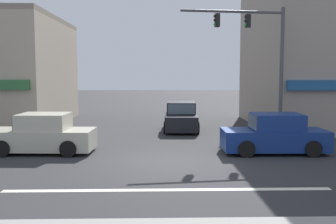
% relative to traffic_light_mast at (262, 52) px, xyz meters
% --- Properties ---
extents(ground_plane, '(120.00, 120.00, 0.00)m').
position_rel_traffic_light_mast_xyz_m(ground_plane, '(-4.54, -4.19, -4.18)').
color(ground_plane, '#2B2B2D').
extents(lane_marking_stripe, '(9.00, 0.24, 0.01)m').
position_rel_traffic_light_mast_xyz_m(lane_marking_stripe, '(-4.54, -7.69, -4.17)').
color(lane_marking_stripe, silver).
rests_on(lane_marking_stripe, ground).
extents(traffic_light_mast, '(4.86, 0.75, 6.20)m').
position_rel_traffic_light_mast_xyz_m(traffic_light_mast, '(0.00, 0.00, 0.00)').
color(traffic_light_mast, '#47474C').
rests_on(traffic_light_mast, ground).
extents(sedan_parked_curbside, '(4.17, 2.02, 1.58)m').
position_rel_traffic_light_mast_xyz_m(sedan_parked_curbside, '(-9.43, -2.49, -3.46)').
color(sedan_parked_curbside, '#B7B29E').
rests_on(sedan_parked_curbside, ground).
extents(sedan_crossing_leftbound, '(4.13, 1.93, 1.58)m').
position_rel_traffic_light_mast_xyz_m(sedan_crossing_leftbound, '(-0.15, -2.78, -3.46)').
color(sedan_crossing_leftbound, navy).
rests_on(sedan_crossing_leftbound, ground).
extents(sedan_crossing_rightbound, '(2.00, 4.16, 1.58)m').
position_rel_traffic_light_mast_xyz_m(sedan_crossing_rightbound, '(-3.51, 3.61, -3.46)').
color(sedan_crossing_rightbound, black).
rests_on(sedan_crossing_rightbound, ground).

